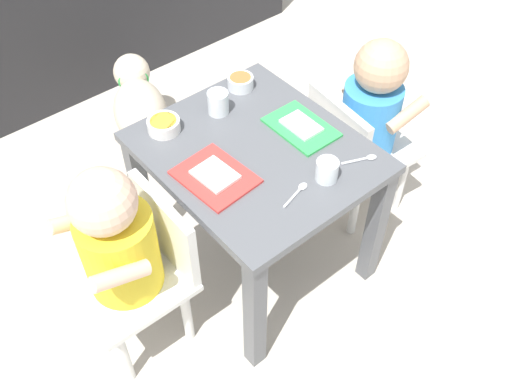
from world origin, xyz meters
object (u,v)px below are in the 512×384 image
spoon_by_left_tray (363,159)px  water_cup_left (218,104)px  dog (139,105)px  spoon_by_right_tray (297,192)px  seated_child_right (369,112)px  food_tray_left (215,176)px  veggie_bowl_far (240,82)px  water_cup_right (327,171)px  veggie_bowl_near (164,125)px  dining_table (256,172)px  seated_child_left (121,244)px  food_tray_right (301,127)px

spoon_by_left_tray → water_cup_left: bearing=113.1°
dog → spoon_by_right_tray: 0.91m
seated_child_right → food_tray_left: (-0.57, 0.01, 0.08)m
dog → veggie_bowl_far: (0.12, -0.44, 0.29)m
water_cup_right → veggie_bowl_near: (-0.21, 0.42, -0.01)m
veggie_bowl_near → spoon_by_right_tray: size_ratio=0.90×
water_cup_right → seated_child_right: bearing=25.1°
dining_table → water_cup_right: size_ratio=10.38×
seated_child_right → water_cup_right: 0.40m
seated_child_right → dog: seated_child_right is taller
food_tray_left → water_cup_left: size_ratio=3.06×
food_tray_left → seated_child_left: bearing=175.1°
dog → food_tray_left: (-0.16, -0.69, 0.28)m
seated_child_right → spoon_by_left_tray: size_ratio=6.65×
seated_child_right → spoon_by_right_tray: (-0.44, -0.16, 0.08)m
seated_child_left → water_cup_left: (0.44, 0.18, 0.10)m
food_tray_left → spoon_by_right_tray: food_tray_left is taller
water_cup_left → spoon_by_right_tray: size_ratio=0.67×
dog → seated_child_left: bearing=-123.0°
seated_child_right → veggie_bowl_near: seated_child_right is taller
water_cup_right → veggie_bowl_far: size_ratio=0.75×
seated_child_right → dog: bearing=119.8°
food_tray_right → spoon_by_right_tray: bearing=-135.1°
water_cup_right → veggie_bowl_near: bearing=116.8°
seated_child_left → food_tray_right: 0.57m
food_tray_right → spoon_by_right_tray: 0.24m
veggie_bowl_near → veggie_bowl_far: size_ratio=1.17×
veggie_bowl_near → spoon_by_left_tray: size_ratio=0.93×
seated_child_right → spoon_by_right_tray: bearing=-160.5°
dining_table → water_cup_right: (0.07, -0.20, 0.11)m
spoon_by_left_tray → seated_child_right: bearing=37.5°
seated_child_right → spoon_by_left_tray: 0.30m
seated_child_right → spoon_by_right_tray: size_ratio=6.47×
veggie_bowl_near → veggie_bowl_far: bearing=3.3°
seated_child_left → water_cup_right: 0.54m
seated_child_left → food_tray_left: bearing=-4.9°
dog → spoon_by_right_tray: size_ratio=4.20×
food_tray_right → veggie_bowl_far: size_ratio=2.54×
seated_child_left → water_cup_left: size_ratio=9.78×
food_tray_right → water_cup_left: (-0.13, 0.20, 0.02)m
water_cup_left → spoon_by_left_tray: bearing=-66.9°
seated_child_left → seated_child_right: 0.84m
food_tray_left → veggie_bowl_far: 0.38m
food_tray_right → veggie_bowl_far: 0.25m
dining_table → water_cup_left: bearing=84.6°
water_cup_left → spoon_by_right_tray: bearing=-96.5°
food_tray_left → seated_child_right: bearing=-1.5°
water_cup_right → spoon_by_right_tray: (-0.09, 0.01, -0.02)m
veggie_bowl_near → water_cup_right: bearing=-63.2°
dining_table → spoon_by_right_tray: bearing=-97.5°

